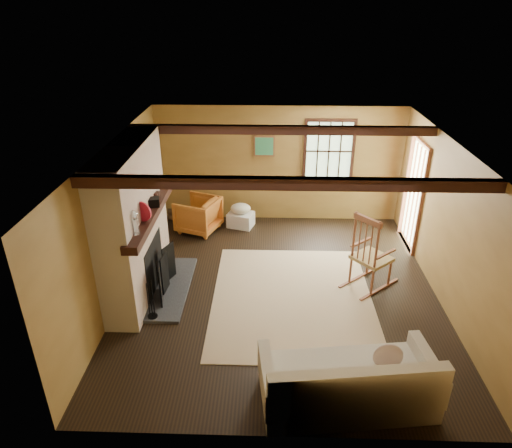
{
  "coord_description": "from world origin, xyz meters",
  "views": [
    {
      "loc": [
        -0.19,
        -6.15,
        4.26
      ],
      "look_at": [
        -0.39,
        0.4,
        1.0
      ],
      "focal_mm": 32.0,
      "sensor_mm": 36.0,
      "label": 1
    }
  ],
  "objects_px": {
    "fireplace": "(135,228)",
    "rocking_chair": "(370,256)",
    "sofa": "(349,385)",
    "laundry_basket": "(241,220)",
    "armchair": "(198,215)"
  },
  "relations": [
    {
      "from": "sofa",
      "to": "armchair",
      "type": "bearing_deg",
      "value": 111.45
    },
    {
      "from": "laundry_basket",
      "to": "sofa",
      "type": "bearing_deg",
      "value": -71.65
    },
    {
      "from": "sofa",
      "to": "rocking_chair",
      "type": "bearing_deg",
      "value": 67.56
    },
    {
      "from": "rocking_chair",
      "to": "laundry_basket",
      "type": "xyz_separation_m",
      "value": [
        -2.21,
        2.12,
        -0.4
      ]
    },
    {
      "from": "rocking_chair",
      "to": "fireplace",
      "type": "bearing_deg",
      "value": 52.81
    },
    {
      "from": "armchair",
      "to": "laundry_basket",
      "type": "bearing_deg",
      "value": 125.18
    },
    {
      "from": "rocking_chair",
      "to": "sofa",
      "type": "relative_size",
      "value": 0.63
    },
    {
      "from": "sofa",
      "to": "laundry_basket",
      "type": "relative_size",
      "value": 4.17
    },
    {
      "from": "armchair",
      "to": "rocking_chair",
      "type": "bearing_deg",
      "value": 78.97
    },
    {
      "from": "fireplace",
      "to": "sofa",
      "type": "relative_size",
      "value": 1.15
    },
    {
      "from": "laundry_basket",
      "to": "armchair",
      "type": "xyz_separation_m",
      "value": [
        -0.84,
        -0.21,
        0.2
      ]
    },
    {
      "from": "fireplace",
      "to": "armchair",
      "type": "distance_m",
      "value": 2.32
    },
    {
      "from": "fireplace",
      "to": "rocking_chair",
      "type": "height_order",
      "value": "fireplace"
    },
    {
      "from": "fireplace",
      "to": "rocking_chair",
      "type": "xyz_separation_m",
      "value": [
        3.67,
        0.2,
        -0.55
      ]
    },
    {
      "from": "rocking_chair",
      "to": "sofa",
      "type": "xyz_separation_m",
      "value": [
        -0.69,
        -2.48,
        -0.26
      ]
    }
  ]
}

